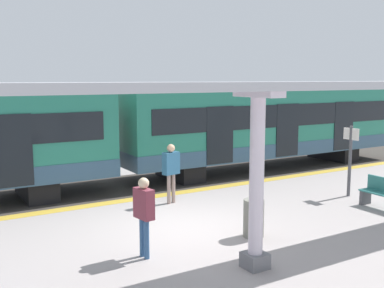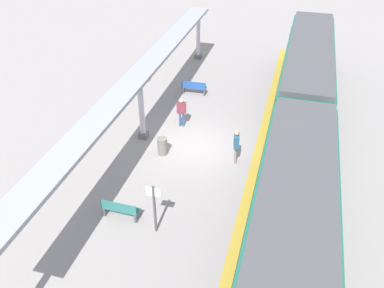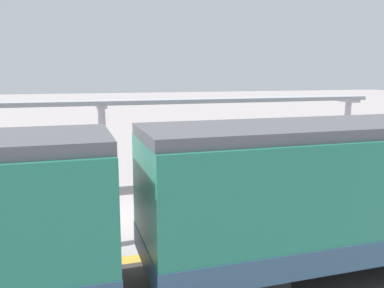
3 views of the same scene
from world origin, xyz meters
name	(u,v)px [view 2 (image 2 of 3)]	position (x,y,z in m)	size (l,w,h in m)	color
ground_plane	(196,146)	(0.00, 0.00, 0.00)	(176.00, 176.00, 0.00)	#9E9592
tactile_edge_strip	(257,156)	(-3.07, 0.00, 0.00)	(0.42, 28.65, 0.01)	gold
trackbed	(295,162)	(-4.88, 0.00, 0.00)	(3.20, 40.65, 0.01)	#38332D
train_near_carriage	(307,72)	(-4.87, -6.43, 1.83)	(2.65, 12.48, 3.48)	#22735E
train_far_carriage	(290,235)	(-4.87, 6.63, 1.83)	(2.65, 12.48, 3.48)	#22735E
canopy_pillar_nearest	(198,35)	(2.83, -11.03, 1.73)	(1.10, 0.44, 3.41)	slate
canopy_pillar_second	(141,108)	(2.83, -0.03, 1.73)	(1.10, 0.44, 3.41)	slate
canopy_beam	(138,76)	(2.83, 0.09, 3.49)	(1.20, 23.03, 0.16)	#A8AAB2
bench_near_end	(194,87)	(1.61, -5.46, 0.44)	(1.52, 0.51, 0.86)	#2952A1
bench_mid_platform	(120,209)	(1.57, 5.66, 0.44)	(1.51, 0.46, 0.86)	#2D7470
trash_bin	(162,146)	(1.41, 1.06, 0.44)	(0.48, 0.48, 0.88)	slate
platform_info_sign	(154,205)	(-0.01, 5.95, 1.33)	(0.56, 0.10, 2.20)	#4C4C51
passenger_waiting_near_edge	(236,143)	(-2.12, 0.80, 1.10)	(0.33, 0.54, 1.75)	gray
passenger_by_the_benches	(181,109)	(1.25, -1.63, 1.04)	(0.51, 0.28, 1.67)	#2E527E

